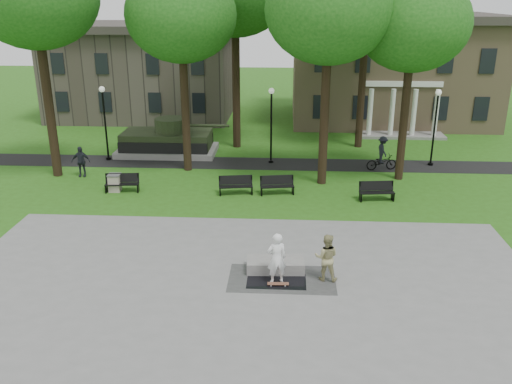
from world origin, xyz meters
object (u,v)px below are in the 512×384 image
(concrete_block, at_px, (275,265))
(cyclist, at_px, (382,156))
(friend_watching, at_px, (326,257))
(trash_bin, at_px, (115,183))
(skateboarder, at_px, (277,258))
(park_bench_0, at_px, (122,182))

(concrete_block, xyz_separation_m, cyclist, (6.13, 13.20, 0.61))
(cyclist, bearing_deg, concrete_block, 144.37)
(friend_watching, bearing_deg, trash_bin, -33.97)
(skateboarder, bearing_deg, trash_bin, -62.36)
(friend_watching, distance_m, trash_bin, 14.16)
(concrete_block, height_order, friend_watching, friend_watching)
(skateboarder, xyz_separation_m, trash_bin, (-8.96, 9.48, -0.53))
(concrete_block, xyz_separation_m, friend_watching, (1.89, -0.62, 0.69))
(friend_watching, xyz_separation_m, cyclist, (4.25, 13.82, -0.08))
(concrete_block, distance_m, skateboarder, 1.23)
(cyclist, bearing_deg, friend_watching, 152.20)
(cyclist, xyz_separation_m, park_bench_0, (-14.61, -4.72, -0.33))
(friend_watching, relative_size, trash_bin, 1.91)
(skateboarder, bearing_deg, cyclist, -128.99)
(skateboarder, bearing_deg, concrete_block, -102.55)
(skateboarder, distance_m, cyclist, 15.41)
(trash_bin, bearing_deg, park_bench_0, -5.76)
(cyclist, bearing_deg, skateboarder, 146.05)
(friend_watching, distance_m, cyclist, 14.46)
(concrete_block, relative_size, friend_watching, 1.20)
(concrete_block, height_order, trash_bin, trash_bin)
(concrete_block, relative_size, skateboarder, 1.11)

